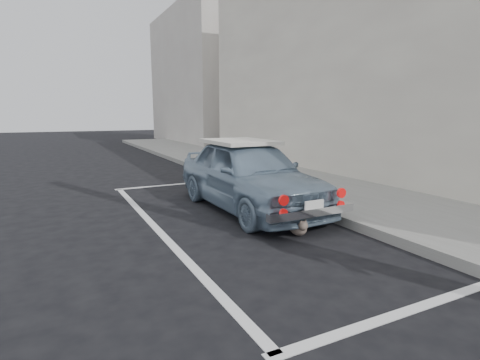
% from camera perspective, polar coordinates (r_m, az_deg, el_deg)
% --- Properties ---
extents(ground, '(80.00, 80.00, 0.00)m').
position_cam_1_polar(ground, '(3.91, 13.20, -17.36)').
color(ground, black).
rests_on(ground, ground).
extents(sidewalk, '(2.80, 40.00, 0.15)m').
position_cam_1_polar(sidewalk, '(7.38, 22.38, -4.12)').
color(sidewalk, slate).
rests_on(sidewalk, ground).
extents(shop_building, '(3.50, 18.00, 7.00)m').
position_cam_1_polar(shop_building, '(11.00, 26.61, 17.94)').
color(shop_building, '#BEB5A7').
rests_on(shop_building, ground).
extents(building_far, '(3.50, 10.00, 8.00)m').
position_cam_1_polar(building_far, '(24.32, -6.19, 15.22)').
color(building_far, '#B2A9A1').
rests_on(building_far, ground).
extents(pline_rear, '(3.00, 0.12, 0.01)m').
position_cam_1_polar(pline_rear, '(3.93, 24.04, -17.80)').
color(pline_rear, silver).
rests_on(pline_rear, ground).
extents(pline_front, '(3.00, 0.12, 0.01)m').
position_cam_1_polar(pline_front, '(9.70, -9.74, -0.66)').
color(pline_front, silver).
rests_on(pline_front, ground).
extents(pline_side, '(0.12, 7.00, 0.01)m').
position_cam_1_polar(pline_side, '(6.06, -12.56, -7.27)').
color(pline_side, silver).
rests_on(pline_side, ground).
extents(retro_coupe, '(1.60, 3.91, 1.32)m').
position_cam_1_polar(retro_coupe, '(7.02, 1.38, 0.91)').
color(retro_coupe, '#7790A7').
rests_on(retro_coupe, ground).
extents(cat, '(0.29, 0.53, 0.29)m').
position_cam_1_polar(cat, '(5.66, 8.91, -7.06)').
color(cat, '#6A5F50').
rests_on(cat, ground).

